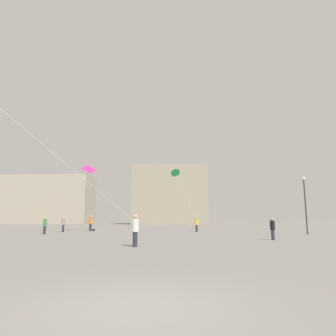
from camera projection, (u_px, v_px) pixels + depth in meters
ground_plane at (135, 307)px, 5.28m from camera, size 300.00×300.00×0.00m
person_in_orange at (91, 222)px, 36.66m from camera, size 0.40×0.40×1.86m
person_in_grey at (63, 224)px, 34.24m from camera, size 0.37×0.37×1.69m
person_in_white at (135, 229)px, 16.58m from camera, size 0.38×0.38×1.75m
person_in_yellow at (197, 224)px, 34.70m from camera, size 0.36×0.36×1.65m
person_in_black at (273, 228)px, 21.76m from camera, size 0.34×0.34×1.57m
person_in_green at (45, 225)px, 29.34m from camera, size 0.37×0.37×1.68m
kite_emerald_diamond at (175, 173)px, 41.41m from camera, size 3.19×6.31×6.91m
kite_magenta_delta at (89, 170)px, 35.95m from camera, size 1.45×2.45×6.36m
building_left_hall at (47, 200)px, 88.53m from camera, size 26.12×10.74×13.71m
building_centre_hall at (170, 196)px, 79.91m from camera, size 19.16×10.68×14.84m
lamppost_east at (305, 196)px, 29.44m from camera, size 0.36×0.36×5.53m
handbag_beside_flyer at (93, 230)px, 36.60m from camera, size 0.33×0.16×0.24m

